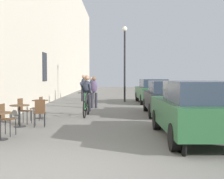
{
  "coord_description": "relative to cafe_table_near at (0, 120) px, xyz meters",
  "views": [
    {
      "loc": [
        0.98,
        -5.42,
        1.67
      ],
      "look_at": [
        0.85,
        11.47,
        0.97
      ],
      "focal_mm": 51.33,
      "sensor_mm": 36.0,
      "label": 1
    }
  ],
  "objects": [
    {
      "name": "ground_plane",
      "position": [
        2.03,
        -2.91,
        -0.52
      ],
      "size": [
        88.0,
        88.0,
        0.0
      ],
      "primitive_type": "plane",
      "color": "slate"
    },
    {
      "name": "building_facade_left",
      "position": [
        -1.42,
        11.09,
        5.18
      ],
      "size": [
        0.54,
        68.0,
        11.39
      ],
      "color": "#B7AD99",
      "rests_on": "ground_plane"
    },
    {
      "name": "cafe_table_near",
      "position": [
        0.0,
        0.0,
        0.0
      ],
      "size": [
        0.64,
        0.64,
        0.72
      ],
      "color": "black",
      "rests_on": "ground_plane"
    },
    {
      "name": "cafe_chair_near_toward_street",
      "position": [
        -0.07,
        0.61,
        -0.0
      ],
      "size": [
        0.44,
        0.44,
        0.89
      ],
      "color": "black",
      "rests_on": "ground_plane"
    },
    {
      "name": "cafe_table_mid",
      "position": [
        -0.12,
        2.16,
        0.0
      ],
      "size": [
        0.64,
        0.64,
        0.72
      ],
      "color": "black",
      "rests_on": "ground_plane"
    },
    {
      "name": "cafe_chair_mid_toward_street",
      "position": [
        0.53,
        2.23,
        -0.0
      ],
      "size": [
        0.43,
        0.43,
        0.89
      ],
      "color": "black",
      "rests_on": "ground_plane"
    },
    {
      "name": "cafe_chair_mid_toward_wall",
      "position": [
        -0.2,
        2.81,
        -0.0
      ],
      "size": [
        0.45,
        0.45,
        0.89
      ],
      "color": "black",
      "rests_on": "ground_plane"
    },
    {
      "name": "cafe_table_far",
      "position": [
        0.05,
        4.31,
        0.0
      ],
      "size": [
        0.64,
        0.64,
        0.72
      ],
      "color": "black",
      "rests_on": "ground_plane"
    },
    {
      "name": "cafe_chair_far_toward_street",
      "position": [
        0.13,
        3.7,
        -0.0
      ],
      "size": [
        0.42,
        0.42,
        0.89
      ],
      "color": "black",
      "rests_on": "ground_plane"
    },
    {
      "name": "cyclist_on_bicycle",
      "position": [
        1.84,
        5.07,
        0.29
      ],
      "size": [
        0.52,
        1.76,
        1.74
      ],
      "color": "black",
      "rests_on": "ground_plane"
    },
    {
      "name": "pedestrian_near",
      "position": [
        1.95,
        8.32,
        0.41
      ],
      "size": [
        0.38,
        0.3,
        1.66
      ],
      "color": "#26262D",
      "rests_on": "ground_plane"
    },
    {
      "name": "pedestrian_mid",
      "position": [
        1.31,
        10.68,
        0.4
      ],
      "size": [
        0.38,
        0.29,
        1.64
      ],
      "color": "#26262D",
      "rests_on": "ground_plane"
    },
    {
      "name": "pedestrian_far",
      "position": [
        0.95,
        12.96,
        0.47
      ],
      "size": [
        0.38,
        0.3,
        1.75
      ],
      "color": "#26262D",
      "rests_on": "ground_plane"
    },
    {
      "name": "pedestrian_furthest",
      "position": [
        1.36,
        14.9,
        0.39
      ],
      "size": [
        0.38,
        0.3,
        1.62
      ],
      "color": "#26262D",
      "rests_on": "ground_plane"
    },
    {
      "name": "street_lamp",
      "position": [
        3.67,
        12.51,
        2.59
      ],
      "size": [
        0.32,
        0.32,
        4.9
      ],
      "color": "black",
      "rests_on": "ground_plane"
    },
    {
      "name": "parked_car_nearest",
      "position": [
        5.15,
        0.04,
        0.28
      ],
      "size": [
        1.86,
        4.36,
        1.55
      ],
      "color": "#23512D",
      "rests_on": "ground_plane"
    },
    {
      "name": "parked_car_second",
      "position": [
        5.26,
        5.45,
        0.24
      ],
      "size": [
        1.81,
        4.17,
        1.47
      ],
      "color": "black",
      "rests_on": "ground_plane"
    },
    {
      "name": "parked_car_third",
      "position": [
        5.37,
        11.61,
        0.25
      ],
      "size": [
        1.87,
        4.23,
        1.49
      ],
      "color": "#23512D",
      "rests_on": "ground_plane"
    },
    {
      "name": "parked_motorcycle",
      "position": [
        4.58,
        -0.87,
        -0.12
      ],
      "size": [
        0.62,
        2.14,
        0.92
      ],
      "color": "black",
      "rests_on": "ground_plane"
    }
  ]
}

